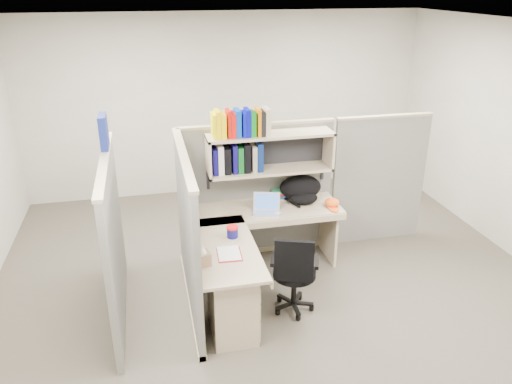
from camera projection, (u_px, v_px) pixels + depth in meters
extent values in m
plane|color=#3A342D|center=(276.00, 292.00, 5.37)|extent=(6.00, 6.00, 0.00)
plane|color=#A6A296|center=(226.00, 105.00, 7.53)|extent=(6.00, 0.00, 6.00)
plane|color=silver|center=(280.00, 29.00, 4.31)|extent=(6.00, 6.00, 0.00)
cube|color=slate|center=(257.00, 192.00, 5.87)|extent=(1.80, 0.06, 1.60)
cube|color=gray|center=(257.00, 124.00, 5.55)|extent=(1.80, 0.08, 0.03)
cube|color=slate|center=(188.00, 235.00, 4.87)|extent=(0.06, 1.80, 1.60)
cube|color=gray|center=(183.00, 156.00, 4.55)|extent=(0.08, 1.80, 0.03)
cube|color=slate|center=(114.00, 242.00, 4.73)|extent=(0.06, 1.80, 1.60)
cube|color=slate|center=(379.00, 181.00, 6.18)|extent=(1.20, 0.06, 1.60)
cube|color=navy|center=(104.00, 131.00, 4.66)|extent=(0.07, 0.27, 0.32)
cube|color=white|center=(188.00, 191.00, 4.86)|extent=(0.00, 0.21, 0.28)
cube|color=tan|center=(270.00, 135.00, 5.41)|extent=(1.40, 0.34, 0.03)
cube|color=tan|center=(270.00, 170.00, 5.57)|extent=(1.40, 0.34, 0.03)
cube|color=tan|center=(208.00, 157.00, 5.35)|extent=(0.03, 0.34, 0.44)
cube|color=tan|center=(329.00, 148.00, 5.63)|extent=(0.03, 0.34, 0.44)
cube|color=black|center=(266.00, 148.00, 5.64)|extent=(1.38, 0.01, 0.41)
cube|color=#DACF04|center=(213.00, 126.00, 5.21)|extent=(0.03, 0.20, 0.26)
cube|color=yellow|center=(217.00, 124.00, 5.22)|extent=(0.05, 0.20, 0.29)
cube|color=yellow|center=(222.00, 125.00, 5.23)|extent=(0.06, 0.20, 0.26)
cube|color=#B21207|center=(228.00, 123.00, 5.24)|extent=(0.04, 0.20, 0.29)
cube|color=red|center=(232.00, 125.00, 5.25)|extent=(0.05, 0.20, 0.26)
cube|color=#053BA7|center=(237.00, 123.00, 5.26)|extent=(0.06, 0.20, 0.29)
cube|color=#050D9F|center=(243.00, 124.00, 5.28)|extent=(0.04, 0.20, 0.26)
cube|color=#040793|center=(247.00, 122.00, 5.28)|extent=(0.04, 0.20, 0.29)
cube|color=#076618|center=(252.00, 123.00, 5.30)|extent=(0.06, 0.20, 0.26)
cube|color=orange|center=(258.00, 122.00, 5.30)|extent=(0.04, 0.20, 0.29)
cube|color=black|center=(262.00, 123.00, 5.32)|extent=(0.05, 0.20, 0.26)
cube|color=#B8AF8D|center=(267.00, 121.00, 5.32)|extent=(0.06, 0.20, 0.29)
cube|color=#0A0749|center=(214.00, 160.00, 5.40)|extent=(0.05, 0.24, 0.29)
cube|color=silver|center=(220.00, 158.00, 5.41)|extent=(0.06, 0.24, 0.32)
cube|color=black|center=(226.00, 159.00, 5.43)|extent=(0.07, 0.24, 0.29)
cube|color=#0C0850|center=(234.00, 157.00, 5.44)|extent=(0.05, 0.24, 0.32)
cube|color=#0B4D18|center=(239.00, 158.00, 5.46)|extent=(0.06, 0.24, 0.29)
cube|color=black|center=(246.00, 156.00, 5.47)|extent=(0.07, 0.24, 0.32)
cube|color=gray|center=(253.00, 157.00, 5.49)|extent=(0.05, 0.24, 0.29)
cube|color=#081C53|center=(258.00, 155.00, 5.50)|extent=(0.06, 0.24, 0.32)
cube|color=tan|center=(264.00, 210.00, 5.60)|extent=(1.74, 0.60, 0.03)
cube|color=tan|center=(225.00, 248.00, 4.80)|extent=(0.60, 1.34, 0.03)
cube|color=tan|center=(270.00, 224.00, 5.35)|extent=(1.74, 0.02, 0.07)
cube|color=tan|center=(255.00, 248.00, 4.87)|extent=(0.02, 1.34, 0.07)
cube|color=tan|center=(232.00, 302.00, 4.63)|extent=(0.40, 0.55, 0.68)
cube|color=gray|center=(254.00, 281.00, 4.59)|extent=(0.02, 0.50, 0.16)
cube|color=gray|center=(254.00, 297.00, 4.66)|extent=(0.02, 0.50, 0.16)
cube|color=gray|center=(254.00, 316.00, 4.75)|extent=(0.02, 0.50, 0.22)
cube|color=#B2B2B7|center=(255.00, 281.00, 4.60)|extent=(0.01, 0.12, 0.01)
cube|color=tan|center=(328.00, 230.00, 5.94)|extent=(0.03, 0.55, 0.70)
cylinder|color=navy|center=(232.00, 233.00, 4.96)|extent=(0.11, 0.11, 0.10)
cylinder|color=red|center=(232.00, 228.00, 4.94)|extent=(0.12, 0.12, 0.02)
ellipsoid|color=#9AB5DB|center=(277.00, 213.00, 5.44)|extent=(0.09, 0.07, 0.03)
cylinder|color=silver|center=(258.00, 200.00, 5.70)|extent=(0.07, 0.07, 0.09)
cylinder|color=black|center=(294.00, 273.00, 4.91)|extent=(0.43, 0.43, 0.06)
cube|color=black|center=(294.00, 261.00, 4.64)|extent=(0.36, 0.17, 0.43)
cylinder|color=black|center=(294.00, 288.00, 4.98)|extent=(0.06, 0.06, 0.37)
cylinder|color=black|center=(293.00, 305.00, 5.07)|extent=(0.41, 0.41, 0.09)
cube|color=black|center=(273.00, 259.00, 4.88)|extent=(0.12, 0.24, 0.04)
cube|color=black|center=(317.00, 262.00, 4.84)|extent=(0.12, 0.24, 0.04)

